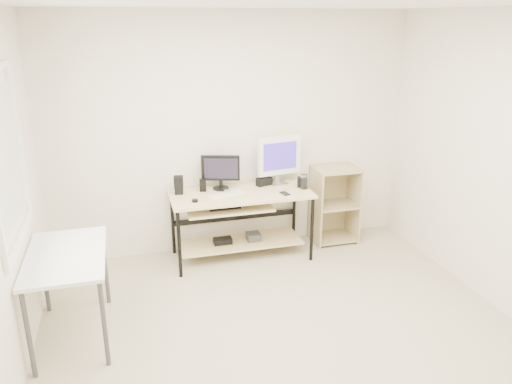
{
  "coord_description": "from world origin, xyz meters",
  "views": [
    {
      "loc": [
        -1.18,
        -3.21,
        2.5
      ],
      "look_at": [
        0.07,
        1.3,
        0.87
      ],
      "focal_mm": 35.0,
      "sensor_mm": 36.0,
      "label": 1
    }
  ],
  "objects_px": {
    "side_table": "(67,263)",
    "white_imac": "(279,157)",
    "desk": "(239,211)",
    "audio_controller": "(203,185)",
    "black_monitor": "(221,170)",
    "shelf_unit": "(333,203)"
  },
  "relations": [
    {
      "from": "side_table",
      "to": "white_imac",
      "type": "distance_m",
      "value": 2.51
    },
    {
      "from": "desk",
      "to": "audio_controller",
      "type": "distance_m",
      "value": 0.48
    },
    {
      "from": "black_monitor",
      "to": "audio_controller",
      "type": "relative_size",
      "value": 2.89
    },
    {
      "from": "black_monitor",
      "to": "desk",
      "type": "bearing_deg",
      "value": -30.47
    },
    {
      "from": "black_monitor",
      "to": "white_imac",
      "type": "distance_m",
      "value": 0.67
    },
    {
      "from": "shelf_unit",
      "to": "audio_controller",
      "type": "xyz_separation_m",
      "value": [
        -1.53,
        -0.02,
        0.37
      ]
    },
    {
      "from": "shelf_unit",
      "to": "audio_controller",
      "type": "relative_size",
      "value": 6.41
    },
    {
      "from": "shelf_unit",
      "to": "black_monitor",
      "type": "xyz_separation_m",
      "value": [
        -1.33,
        0.01,
        0.51
      ]
    },
    {
      "from": "shelf_unit",
      "to": "white_imac",
      "type": "bearing_deg",
      "value": 179.59
    },
    {
      "from": "shelf_unit",
      "to": "black_monitor",
      "type": "bearing_deg",
      "value": 179.78
    },
    {
      "from": "side_table",
      "to": "white_imac",
      "type": "bearing_deg",
      "value": 29.57
    },
    {
      "from": "shelf_unit",
      "to": "white_imac",
      "type": "relative_size",
      "value": 1.66
    },
    {
      "from": "desk",
      "to": "white_imac",
      "type": "bearing_deg",
      "value": 18.12
    },
    {
      "from": "side_table",
      "to": "audio_controller",
      "type": "height_order",
      "value": "audio_controller"
    },
    {
      "from": "side_table",
      "to": "shelf_unit",
      "type": "height_order",
      "value": "shelf_unit"
    },
    {
      "from": "shelf_unit",
      "to": "audio_controller",
      "type": "height_order",
      "value": "shelf_unit"
    },
    {
      "from": "desk",
      "to": "black_monitor",
      "type": "height_order",
      "value": "black_monitor"
    },
    {
      "from": "desk",
      "to": "shelf_unit",
      "type": "relative_size",
      "value": 1.67
    },
    {
      "from": "white_imac",
      "to": "audio_controller",
      "type": "height_order",
      "value": "white_imac"
    },
    {
      "from": "desk",
      "to": "side_table",
      "type": "distance_m",
      "value": 1.97
    },
    {
      "from": "shelf_unit",
      "to": "black_monitor",
      "type": "distance_m",
      "value": 1.43
    },
    {
      "from": "desk",
      "to": "shelf_unit",
      "type": "bearing_deg",
      "value": 7.77
    }
  ]
}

